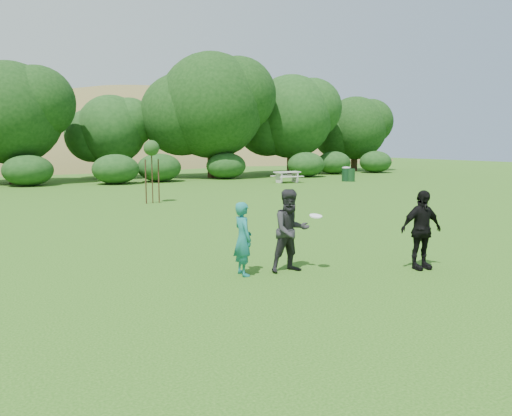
{
  "coord_description": "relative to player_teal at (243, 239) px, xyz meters",
  "views": [
    {
      "loc": [
        -6.08,
        -7.91,
        2.74
      ],
      "look_at": [
        0.0,
        3.0,
        1.1
      ],
      "focal_mm": 35.0,
      "sensor_mm": 36.0,
      "label": 1
    }
  ],
  "objects": [
    {
      "name": "trash_can_near",
      "position": [
        18.35,
        18.6,
        -0.32
      ],
      "size": [
        0.6,
        0.6,
        0.9
      ],
      "primitive_type": "cylinder",
      "color": "#163D1E",
      "rests_on": "ground"
    },
    {
      "name": "player_grey",
      "position": [
        1.02,
        -0.24,
        0.12
      ],
      "size": [
        0.92,
        0.74,
        1.77
      ],
      "primitive_type": "imported",
      "rotation": [
        0.0,
        0.0,
        -0.09
      ],
      "color": "#252427",
      "rests_on": "ground"
    },
    {
      "name": "picnic_table",
      "position": [
        13.83,
        19.88,
        -0.25
      ],
      "size": [
        1.8,
        1.48,
        0.76
      ],
      "color": "#B5B4A7",
      "rests_on": "ground"
    },
    {
      "name": "tree_row",
      "position": [
        4.61,
        27.62,
        4.11
      ],
      "size": [
        53.92,
        10.38,
        9.62
      ],
      "color": "#3A2616",
      "rests_on": "ground"
    },
    {
      "name": "trash_can_lidded",
      "position": [
        18.13,
        18.84,
        -0.23
      ],
      "size": [
        0.6,
        0.6,
        1.05
      ],
      "color": "#12321C",
      "rests_on": "ground"
    },
    {
      "name": "ground",
      "position": [
        1.39,
        -1.07,
        -0.77
      ],
      "size": [
        120.0,
        120.0,
        0.0
      ],
      "primitive_type": "plane",
      "color": "#19470C",
      "rests_on": "ground"
    },
    {
      "name": "hillside",
      "position": [
        0.83,
        67.38,
        -12.74
      ],
      "size": [
        150.0,
        72.0,
        52.0
      ],
      "color": "olive",
      "rests_on": "ground"
    },
    {
      "name": "player_black",
      "position": [
        3.62,
        -1.42,
        0.1
      ],
      "size": [
        1.06,
        0.57,
        1.73
      ],
      "primitive_type": "imported",
      "rotation": [
        0.0,
        0.0,
        -0.15
      ],
      "color": "black",
      "rests_on": "ground"
    },
    {
      "name": "player_teal",
      "position": [
        0.0,
        0.0,
        0.0
      ],
      "size": [
        0.4,
        0.58,
        1.54
      ],
      "primitive_type": "imported",
      "rotation": [
        0.0,
        0.0,
        1.5
      ],
      "color": "#176968",
      "rests_on": "ground"
    },
    {
      "name": "sapling",
      "position": [
        2.16,
        12.99,
        1.65
      ],
      "size": [
        0.7,
        0.7,
        2.85
      ],
      "color": "#392216",
      "rests_on": "ground"
    },
    {
      "name": "frisbee",
      "position": [
        1.44,
        -0.55,
        0.44
      ],
      "size": [
        0.27,
        0.27,
        0.07
      ],
      "color": "white",
      "rests_on": "ground"
    }
  ]
}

